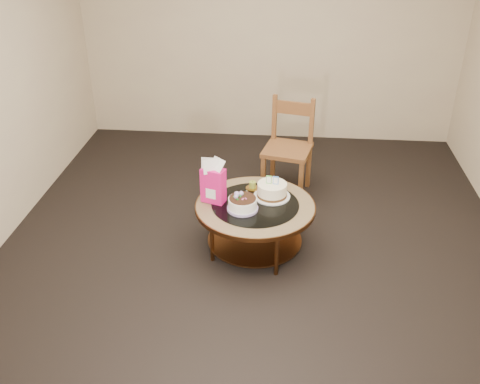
# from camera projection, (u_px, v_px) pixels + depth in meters

# --- Properties ---
(ground) EXTENTS (5.00, 5.00, 0.00)m
(ground) POSITION_uv_depth(u_px,v_px,m) (255.00, 248.00, 4.73)
(ground) COLOR black
(ground) RESTS_ON ground
(room_walls) EXTENTS (4.52, 5.02, 2.61)m
(room_walls) POSITION_uv_depth(u_px,v_px,m) (257.00, 79.00, 3.96)
(room_walls) COLOR tan
(room_walls) RESTS_ON ground
(coffee_table) EXTENTS (1.02, 1.02, 0.46)m
(coffee_table) POSITION_uv_depth(u_px,v_px,m) (255.00, 212.00, 4.54)
(coffee_table) COLOR brown
(coffee_table) RESTS_ON ground
(decorated_cake) EXTENTS (0.26, 0.26, 0.15)m
(decorated_cake) POSITION_uv_depth(u_px,v_px,m) (242.00, 204.00, 4.40)
(decorated_cake) COLOR #A48CC7
(decorated_cake) RESTS_ON coffee_table
(cream_cake) EXTENTS (0.32, 0.32, 0.20)m
(cream_cake) POSITION_uv_depth(u_px,v_px,m) (272.00, 190.00, 4.57)
(cream_cake) COLOR white
(cream_cake) RESTS_ON coffee_table
(gift_bag) EXTENTS (0.22, 0.19, 0.39)m
(gift_bag) POSITION_uv_depth(u_px,v_px,m) (213.00, 181.00, 4.45)
(gift_bag) COLOR #E91675
(gift_bag) RESTS_ON coffee_table
(pillar_candle) EXTENTS (0.12, 0.12, 0.09)m
(pillar_candle) POSITION_uv_depth(u_px,v_px,m) (252.00, 187.00, 4.70)
(pillar_candle) COLOR #D9B159
(pillar_candle) RESTS_ON coffee_table
(dining_chair) EXTENTS (0.54, 0.54, 0.98)m
(dining_chair) POSITION_uv_depth(u_px,v_px,m) (288.00, 147.00, 5.40)
(dining_chair) COLOR brown
(dining_chair) RESTS_ON ground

